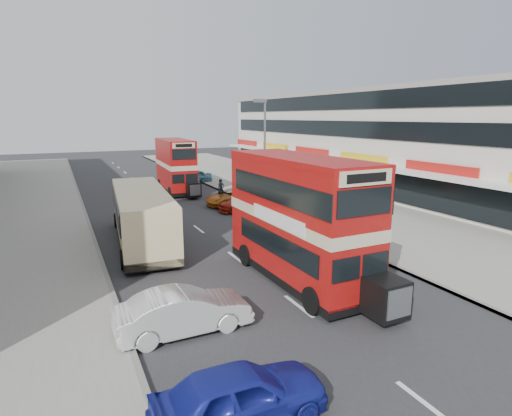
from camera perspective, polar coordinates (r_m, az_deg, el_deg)
ground at (r=14.46m, az=10.13°, el=-16.17°), size 160.00×160.00×0.00m
road_surface at (r=31.91m, az=-11.12°, el=-0.29°), size 12.00×90.00×0.01m
pavement_right at (r=36.65m, az=7.33°, el=1.58°), size 12.00×90.00×0.15m
kerb_left at (r=31.02m, az=-22.09°, el=-1.21°), size 0.20×90.00×0.16m
kerb_right at (r=33.87m, az=-1.10°, el=0.79°), size 0.20×90.00×0.16m
commercial_row at (r=42.44m, az=15.20°, el=9.00°), size 9.90×46.20×9.30m
street_lamp at (r=31.62m, az=1.08°, el=8.59°), size 1.00×0.20×8.12m
bus_main at (r=17.49m, az=5.88°, el=-1.49°), size 2.69×9.31×5.12m
bus_second at (r=39.42m, az=-10.91°, el=5.72°), size 2.70×8.59×4.68m
coach at (r=23.71m, az=-15.30°, el=-0.86°), size 3.52×10.54×2.74m
car_left_near at (r=10.38m, az=-2.13°, el=-24.07°), size 4.10×1.65×1.40m
car_left_front at (r=14.06m, az=-9.83°, el=-13.72°), size 4.38×1.56×1.44m
car_right_a at (r=30.99m, az=-1.21°, el=0.78°), size 4.51×1.99×1.29m
car_right_b at (r=32.96m, az=-3.12°, el=1.44°), size 4.77×2.65×1.26m
car_right_c at (r=44.67m, az=-8.64°, el=4.26°), size 4.10×1.88×1.36m
pedestrian_near at (r=29.07m, az=7.12°, el=0.70°), size 0.67×0.46×1.77m
cyclist at (r=34.01m, az=-4.78°, el=1.78°), size 0.93×2.01×1.95m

